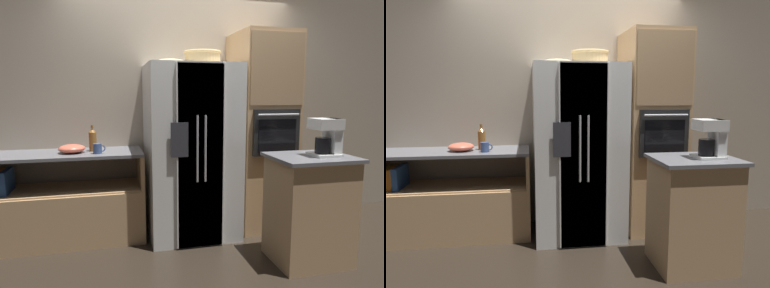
{
  "view_description": "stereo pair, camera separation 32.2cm",
  "coord_description": "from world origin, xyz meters",
  "views": [
    {
      "loc": [
        -0.79,
        -3.36,
        1.46
      ],
      "look_at": [
        0.01,
        -0.07,
        0.96
      ],
      "focal_mm": 32.0,
      "sensor_mm": 36.0,
      "label": 1
    },
    {
      "loc": [
        -0.48,
        -3.42,
        1.46
      ],
      "look_at": [
        0.01,
        -0.07,
        0.96
      ],
      "focal_mm": 32.0,
      "sensor_mm": 36.0,
      "label": 2
    }
  ],
  "objects": [
    {
      "name": "ground_plane",
      "position": [
        0.0,
        0.0,
        0.0
      ],
      "size": [
        20.0,
        20.0,
        0.0
      ],
      "primitive_type": "plane",
      "color": "black"
    },
    {
      "name": "wall_back",
      "position": [
        0.0,
        0.44,
        1.4
      ],
      "size": [
        12.0,
        0.06,
        2.8
      ],
      "color": "tan",
      "rests_on": "ground_plane"
    },
    {
      "name": "counter_left",
      "position": [
        -1.25,
        0.12,
        0.32
      ],
      "size": [
        1.52,
        0.59,
        0.89
      ],
      "color": "tan",
      "rests_on": "ground_plane"
    },
    {
      "name": "refrigerator",
      "position": [
        0.02,
        0.01,
        0.87
      ],
      "size": [
        0.89,
        0.82,
        1.75
      ],
      "color": "silver",
      "rests_on": "ground_plane"
    },
    {
      "name": "wall_oven",
      "position": [
        0.83,
        0.07,
        1.05
      ],
      "size": [
        0.6,
        0.73,
        2.09
      ],
      "color": "tan",
      "rests_on": "ground_plane"
    },
    {
      "name": "island_counter",
      "position": [
        0.87,
        -0.83,
        0.47
      ],
      "size": [
        0.68,
        0.56,
        0.94
      ],
      "color": "tan",
      "rests_on": "ground_plane"
    },
    {
      "name": "wicker_basket",
      "position": [
        0.15,
        0.06,
        1.82
      ],
      "size": [
        0.38,
        0.38,
        0.14
      ],
      "color": "tan",
      "rests_on": "refrigerator"
    },
    {
      "name": "fruit_bowl",
      "position": [
        -0.17,
        0.09,
        1.78
      ],
      "size": [
        0.3,
        0.3,
        0.06
      ],
      "color": "beige",
      "rests_on": "refrigerator"
    },
    {
      "name": "bottle_tall",
      "position": [
        -0.95,
        0.15,
        1.01
      ],
      "size": [
        0.07,
        0.07,
        0.26
      ],
      "color": "brown",
      "rests_on": "counter_left"
    },
    {
      "name": "mug",
      "position": [
        -0.9,
        -0.01,
        0.94
      ],
      "size": [
        0.12,
        0.08,
        0.1
      ],
      "color": "#384C7A",
      "rests_on": "counter_left"
    },
    {
      "name": "mixing_bowl",
      "position": [
        -1.15,
        0.09,
        0.93
      ],
      "size": [
        0.25,
        0.25,
        0.08
      ],
      "color": "#DB664C",
      "rests_on": "counter_left"
    },
    {
      "name": "coffee_maker",
      "position": [
        0.99,
        -0.86,
        1.11
      ],
      "size": [
        0.22,
        0.21,
        0.32
      ],
      "color": "white",
      "rests_on": "island_counter"
    }
  ]
}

